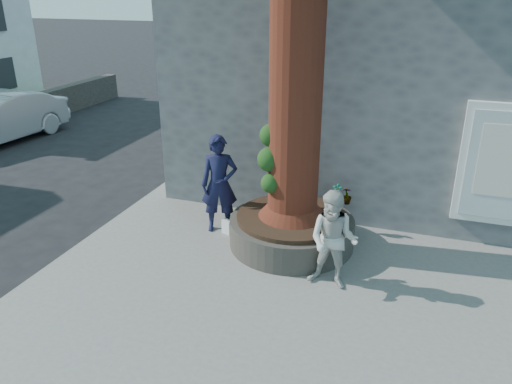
% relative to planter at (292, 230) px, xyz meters
% --- Properties ---
extents(ground, '(120.00, 120.00, 0.00)m').
position_rel_planter_xyz_m(ground, '(-0.80, -2.00, -0.41)').
color(ground, black).
rests_on(ground, ground).
extents(pavement, '(9.00, 8.00, 0.12)m').
position_rel_planter_xyz_m(pavement, '(0.70, -1.00, -0.35)').
color(pavement, slate).
rests_on(pavement, ground).
extents(yellow_line, '(0.10, 30.00, 0.01)m').
position_rel_planter_xyz_m(yellow_line, '(-3.85, -1.00, -0.41)').
color(yellow_line, yellow).
rests_on(yellow_line, ground).
extents(stone_shop, '(10.30, 8.30, 6.30)m').
position_rel_planter_xyz_m(stone_shop, '(1.70, 5.20, 2.75)').
color(stone_shop, '#505255').
rests_on(stone_shop, ground).
extents(planter, '(2.30, 2.30, 0.60)m').
position_rel_planter_xyz_m(planter, '(0.00, 0.00, 0.00)').
color(planter, black).
rests_on(planter, pavement).
extents(man, '(0.82, 0.68, 1.93)m').
position_rel_planter_xyz_m(man, '(-1.49, 0.14, 0.67)').
color(man, black).
rests_on(man, pavement).
extents(woman, '(0.84, 0.68, 1.63)m').
position_rel_planter_xyz_m(woman, '(0.97, -1.14, 0.52)').
color(woman, beige).
rests_on(woman, pavement).
extents(shopping_bag, '(0.23, 0.18, 0.28)m').
position_rel_planter_xyz_m(shopping_bag, '(-1.30, 0.02, -0.15)').
color(shopping_bag, white).
rests_on(shopping_bag, pavement).
extents(plant_a, '(0.21, 0.15, 0.37)m').
position_rel_planter_xyz_m(plant_a, '(0.67, 0.85, 0.49)').
color(plant_a, gray).
rests_on(plant_a, planter).
extents(plant_b, '(0.27, 0.27, 0.37)m').
position_rel_planter_xyz_m(plant_b, '(0.74, -0.85, 0.49)').
color(plant_b, gray).
rests_on(plant_b, planter).
extents(plant_c, '(0.21, 0.21, 0.33)m').
position_rel_planter_xyz_m(plant_c, '(0.85, 0.85, 0.47)').
color(plant_c, gray).
rests_on(plant_c, planter).
extents(plant_d, '(0.32, 0.33, 0.28)m').
position_rel_planter_xyz_m(plant_d, '(-0.27, -0.11, 0.45)').
color(plant_d, gray).
rests_on(plant_d, planter).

